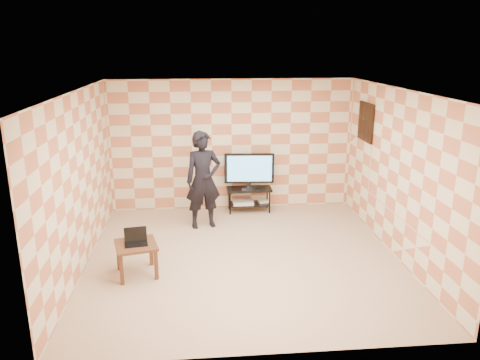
# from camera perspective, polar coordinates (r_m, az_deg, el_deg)

# --- Properties ---
(floor) EXTENTS (5.00, 5.00, 0.00)m
(floor) POSITION_cam_1_polar(r_m,az_deg,el_deg) (7.75, 0.41, -9.43)
(floor) COLOR tan
(floor) RESTS_ON ground
(wall_back) EXTENTS (5.00, 0.02, 2.70)m
(wall_back) POSITION_cam_1_polar(r_m,az_deg,el_deg) (9.69, -1.02, 4.26)
(wall_back) COLOR beige
(wall_back) RESTS_ON ground
(wall_front) EXTENTS (5.00, 0.02, 2.70)m
(wall_front) POSITION_cam_1_polar(r_m,az_deg,el_deg) (4.94, 3.30, -7.80)
(wall_front) COLOR beige
(wall_front) RESTS_ON ground
(wall_left) EXTENTS (0.02, 5.00, 2.70)m
(wall_left) POSITION_cam_1_polar(r_m,az_deg,el_deg) (7.46, -19.04, -0.29)
(wall_left) COLOR beige
(wall_left) RESTS_ON ground
(wall_right) EXTENTS (0.02, 5.00, 2.70)m
(wall_right) POSITION_cam_1_polar(r_m,az_deg,el_deg) (7.91, 18.76, 0.64)
(wall_right) COLOR beige
(wall_right) RESTS_ON ground
(ceiling) EXTENTS (5.00, 5.00, 0.02)m
(ceiling) POSITION_cam_1_polar(r_m,az_deg,el_deg) (7.02, 0.45, 10.85)
(ceiling) COLOR white
(ceiling) RESTS_ON wall_back
(wall_art) EXTENTS (0.04, 0.72, 0.72)m
(wall_art) POSITION_cam_1_polar(r_m,az_deg,el_deg) (9.18, 15.09, 6.85)
(wall_art) COLOR black
(wall_art) RESTS_ON wall_right
(tv_stand) EXTENTS (0.92, 0.42, 0.50)m
(tv_stand) POSITION_cam_1_polar(r_m,az_deg,el_deg) (9.69, 1.11, -1.77)
(tv_stand) COLOR black
(tv_stand) RESTS_ON floor
(tv) EXTENTS (1.01, 0.21, 0.74)m
(tv) POSITION_cam_1_polar(r_m,az_deg,el_deg) (9.53, 1.13, 1.33)
(tv) COLOR black
(tv) RESTS_ON tv_stand
(dvd_player) EXTENTS (0.42, 0.30, 0.07)m
(dvd_player) POSITION_cam_1_polar(r_m,az_deg,el_deg) (9.70, 0.38, -2.74)
(dvd_player) COLOR #B5B5B8
(dvd_player) RESTS_ON tv_stand
(game_console) EXTENTS (0.23, 0.18, 0.05)m
(game_console) POSITION_cam_1_polar(r_m,az_deg,el_deg) (9.80, 2.87, -2.62)
(game_console) COLOR silver
(game_console) RESTS_ON tv_stand
(side_table) EXTENTS (0.72, 0.72, 0.50)m
(side_table) POSITION_cam_1_polar(r_m,az_deg,el_deg) (7.23, -12.55, -8.24)
(side_table) COLOR #3B2418
(side_table) RESTS_ON floor
(laptop) EXTENTS (0.37, 0.31, 0.22)m
(laptop) POSITION_cam_1_polar(r_m,az_deg,el_deg) (7.20, -12.58, -7.14)
(laptop) COLOR black
(laptop) RESTS_ON side_table
(person) EXTENTS (0.75, 0.58, 1.84)m
(person) POSITION_cam_1_polar(r_m,az_deg,el_deg) (8.75, -4.50, -0.00)
(person) COLOR black
(person) RESTS_ON floor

